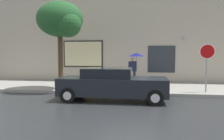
{
  "coord_description": "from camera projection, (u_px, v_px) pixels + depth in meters",
  "views": [
    {
      "loc": [
        0.69,
        -9.45,
        2.06
      ],
      "look_at": [
        -0.89,
        1.8,
        1.2
      ],
      "focal_mm": 34.45,
      "sensor_mm": 36.0,
      "label": 1
    }
  ],
  "objects": [
    {
      "name": "ground_plane",
      "position": [
        126.0,
        100.0,
        9.58
      ],
      "size": [
        60.0,
        60.0,
        0.0
      ],
      "primitive_type": "plane",
      "color": "#282B2D"
    },
    {
      "name": "building_facade",
      "position": [
        132.0,
        33.0,
        14.75
      ],
      "size": [
        20.0,
        0.67,
        7.0
      ],
      "color": "#B2A893",
      "rests_on": "ground"
    },
    {
      "name": "fire_hydrant",
      "position": [
        89.0,
        83.0,
        11.56
      ],
      "size": [
        0.3,
        0.44,
        0.74
      ],
      "color": "yellow",
      "rests_on": "sidewalk"
    },
    {
      "name": "sidewalk",
      "position": [
        130.0,
        88.0,
        12.54
      ],
      "size": [
        20.0,
        4.0,
        0.15
      ],
      "primitive_type": "cube",
      "color": "gray",
      "rests_on": "ground"
    },
    {
      "name": "street_tree",
      "position": [
        62.0,
        21.0,
        11.56
      ],
      "size": [
        2.55,
        2.17,
        4.74
      ],
      "color": "#4C3823",
      "rests_on": "sidewalk"
    },
    {
      "name": "stop_sign",
      "position": [
        207.0,
        58.0,
        10.56
      ],
      "size": [
        0.76,
        0.1,
        2.4
      ],
      "color": "gray",
      "rests_on": "sidewalk"
    },
    {
      "name": "parked_car",
      "position": [
        112.0,
        84.0,
        9.5
      ],
      "size": [
        4.69,
        1.81,
        1.43
      ],
      "color": "black",
      "rests_on": "ground"
    },
    {
      "name": "pedestrian_with_umbrella",
      "position": [
        135.0,
        59.0,
        12.98
      ],
      "size": [
        1.06,
        1.06,
        1.97
      ],
      "color": "black",
      "rests_on": "sidewalk"
    }
  ]
}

